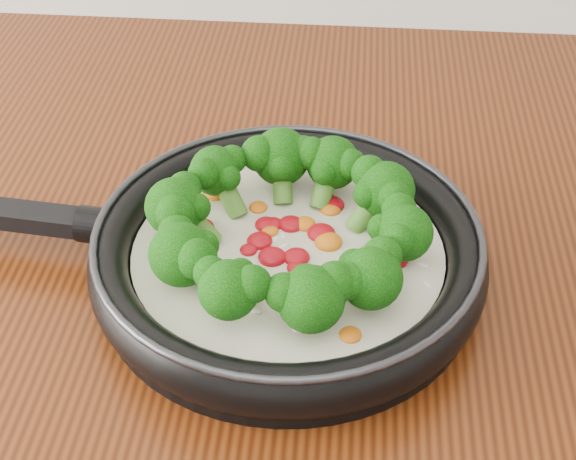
{
  "coord_description": "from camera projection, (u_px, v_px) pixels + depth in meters",
  "views": [
    {
      "loc": [
        -0.03,
        0.57,
        1.34
      ],
      "look_at": [
        -0.07,
        1.05,
        0.95
      ],
      "focal_mm": 53.07,
      "sensor_mm": 36.0,
      "label": 1
    }
  ],
  "objects": [
    {
      "name": "skillet",
      "position": [
        285.0,
        248.0,
        0.64
      ],
      "size": [
        0.48,
        0.33,
        0.08
      ],
      "color": "black",
      "rests_on": "counter"
    }
  ]
}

